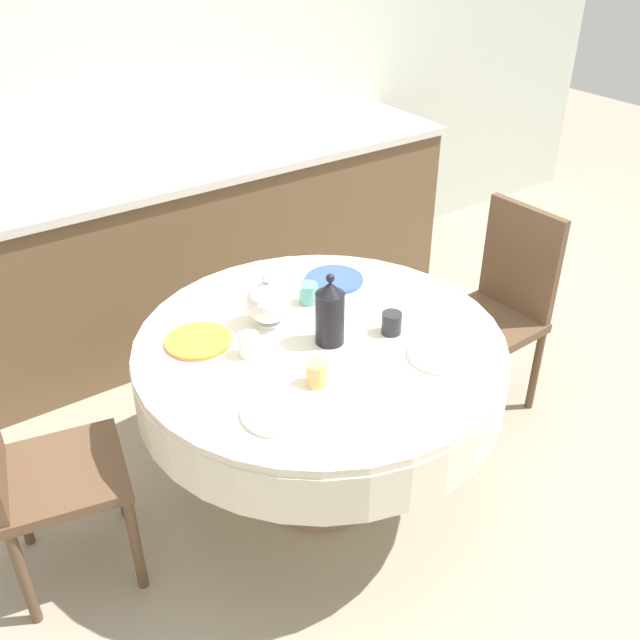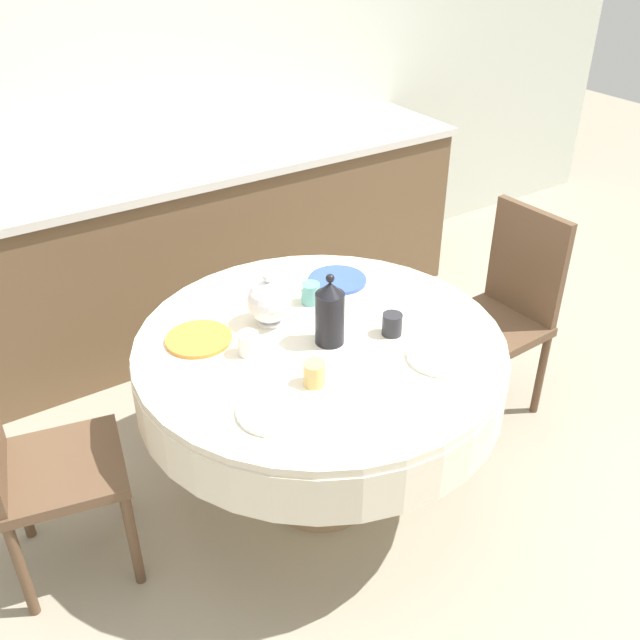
# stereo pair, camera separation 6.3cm
# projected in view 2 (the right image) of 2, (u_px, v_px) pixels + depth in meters

# --- Properties ---
(ground_plane) EXTENTS (12.00, 12.00, 0.00)m
(ground_plane) POSITION_uv_depth(u_px,v_px,m) (320.00, 490.00, 2.87)
(ground_plane) COLOR #9E937F
(wall_back) EXTENTS (7.00, 0.05, 2.60)m
(wall_back) POSITION_uv_depth(u_px,v_px,m) (121.00, 72.00, 3.42)
(wall_back) COLOR beige
(wall_back) RESTS_ON ground_plane
(kitchen_counter) EXTENTS (3.24, 0.64, 0.92)m
(kitchen_counter) POSITION_uv_depth(u_px,v_px,m) (168.00, 254.00, 3.63)
(kitchen_counter) COLOR brown
(kitchen_counter) RESTS_ON ground_plane
(dining_table) EXTENTS (1.31, 1.31, 0.73)m
(dining_table) POSITION_uv_depth(u_px,v_px,m) (320.00, 368.00, 2.55)
(dining_table) COLOR tan
(dining_table) RESTS_ON ground_plane
(chair_left) EXTENTS (0.42, 0.42, 0.94)m
(chair_left) POSITION_uv_depth(u_px,v_px,m) (505.00, 305.00, 3.09)
(chair_left) COLOR brown
(chair_left) RESTS_ON ground_plane
(chair_right) EXTENTS (0.48, 0.48, 0.94)m
(chair_right) POSITION_uv_depth(u_px,v_px,m) (31.00, 456.00, 2.29)
(chair_right) COLOR brown
(chair_right) RESTS_ON ground_plane
(plate_near_left) EXTENTS (0.23, 0.23, 0.01)m
(plate_near_left) POSITION_uv_depth(u_px,v_px,m) (275.00, 411.00, 2.14)
(plate_near_left) COLOR white
(plate_near_left) RESTS_ON dining_table
(cup_near_left) EXTENTS (0.07, 0.07, 0.08)m
(cup_near_left) POSITION_uv_depth(u_px,v_px,m) (314.00, 374.00, 2.24)
(cup_near_left) COLOR #DBB766
(cup_near_left) RESTS_ON dining_table
(plate_near_right) EXTENTS (0.23, 0.23, 0.01)m
(plate_near_right) POSITION_uv_depth(u_px,v_px,m) (441.00, 357.00, 2.38)
(plate_near_right) COLOR white
(plate_near_right) RESTS_ON dining_table
(cup_near_right) EXTENTS (0.07, 0.07, 0.08)m
(cup_near_right) POSITION_uv_depth(u_px,v_px,m) (392.00, 324.00, 2.49)
(cup_near_right) COLOR #28282D
(cup_near_right) RESTS_ON dining_table
(plate_far_left) EXTENTS (0.23, 0.23, 0.01)m
(plate_far_left) POSITION_uv_depth(u_px,v_px,m) (199.00, 339.00, 2.47)
(plate_far_left) COLOR orange
(plate_far_left) RESTS_ON dining_table
(cup_far_left) EXTENTS (0.07, 0.07, 0.08)m
(cup_far_left) POSITION_uv_depth(u_px,v_px,m) (248.00, 344.00, 2.39)
(cup_far_left) COLOR white
(cup_far_left) RESTS_ON dining_table
(plate_far_right) EXTENTS (0.23, 0.23, 0.01)m
(plate_far_right) POSITION_uv_depth(u_px,v_px,m) (337.00, 280.00, 2.83)
(plate_far_right) COLOR #3856AD
(plate_far_right) RESTS_ON dining_table
(cup_far_right) EXTENTS (0.07, 0.07, 0.08)m
(cup_far_right) POSITION_uv_depth(u_px,v_px,m) (311.00, 293.00, 2.67)
(cup_far_right) COLOR #5BA39E
(cup_far_right) RESTS_ON dining_table
(coffee_carafe) EXTENTS (0.10, 0.10, 0.27)m
(coffee_carafe) POSITION_uv_depth(u_px,v_px,m) (330.00, 313.00, 2.41)
(coffee_carafe) COLOR black
(coffee_carafe) RESTS_ON dining_table
(teapot) EXTENTS (0.22, 0.16, 0.20)m
(teapot) POSITION_uv_depth(u_px,v_px,m) (269.00, 301.00, 2.52)
(teapot) COLOR white
(teapot) RESTS_ON dining_table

